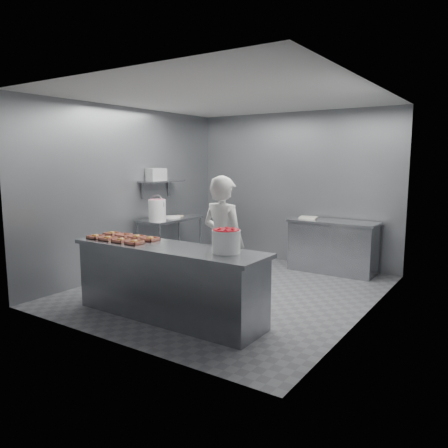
{
  "coord_description": "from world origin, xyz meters",
  "views": [
    {
      "loc": [
        3.45,
        -5.28,
        1.94
      ],
      "look_at": [
        0.05,
        -0.2,
        1.03
      ],
      "focal_mm": 35.0,
      "sensor_mm": 36.0,
      "label": 1
    }
  ],
  "objects_px": {
    "tray_2": "(121,240)",
    "tray_1": "(108,238)",
    "worker": "(223,244)",
    "glaze_bucket": "(157,210)",
    "tray_6": "(137,237)",
    "strawberry_tub": "(226,240)",
    "appliance": "(156,175)",
    "service_counter": "(168,282)",
    "tray_4": "(112,234)",
    "tray_3": "(135,242)",
    "tray_5": "(124,236)",
    "back_counter": "(333,246)",
    "tray_0": "(96,237)",
    "prep_table": "(170,235)",
    "tray_7": "(150,239)"
  },
  "relations": [
    {
      "from": "tray_0",
      "to": "glaze_bucket",
      "type": "height_order",
      "value": "glaze_bucket"
    },
    {
      "from": "service_counter",
      "to": "back_counter",
      "type": "relative_size",
      "value": 1.73
    },
    {
      "from": "tray_2",
      "to": "tray_1",
      "type": "bearing_deg",
      "value": 180.0
    },
    {
      "from": "strawberry_tub",
      "to": "glaze_bucket",
      "type": "bearing_deg",
      "value": 148.53
    },
    {
      "from": "tray_0",
      "to": "prep_table",
      "type": "bearing_deg",
      "value": 103.82
    },
    {
      "from": "tray_2",
      "to": "appliance",
      "type": "distance_m",
      "value": 2.39
    },
    {
      "from": "strawberry_tub",
      "to": "service_counter",
      "type": "bearing_deg",
      "value": -174.87
    },
    {
      "from": "tray_4",
      "to": "tray_6",
      "type": "height_order",
      "value": "same"
    },
    {
      "from": "tray_4",
      "to": "tray_6",
      "type": "relative_size",
      "value": 1.0
    },
    {
      "from": "tray_2",
      "to": "worker",
      "type": "height_order",
      "value": "worker"
    },
    {
      "from": "service_counter",
      "to": "tray_2",
      "type": "height_order",
      "value": "tray_2"
    },
    {
      "from": "service_counter",
      "to": "glaze_bucket",
      "type": "height_order",
      "value": "glaze_bucket"
    },
    {
      "from": "tray_0",
      "to": "glaze_bucket",
      "type": "xyz_separation_m",
      "value": [
        -0.41,
        1.65,
        0.17
      ]
    },
    {
      "from": "tray_4",
      "to": "tray_7",
      "type": "xyz_separation_m",
      "value": [
        0.72,
        0.0,
        0.0
      ]
    },
    {
      "from": "worker",
      "to": "glaze_bucket",
      "type": "xyz_separation_m",
      "value": [
        -1.96,
        0.91,
        0.22
      ]
    },
    {
      "from": "tray_1",
      "to": "tray_6",
      "type": "xyz_separation_m",
      "value": [
        0.24,
        0.28,
        0.0
      ]
    },
    {
      "from": "tray_0",
      "to": "service_counter",
      "type": "bearing_deg",
      "value": 7.03
    },
    {
      "from": "tray_3",
      "to": "glaze_bucket",
      "type": "xyz_separation_m",
      "value": [
        -1.13,
        1.65,
        0.17
      ]
    },
    {
      "from": "tray_2",
      "to": "tray_5",
      "type": "bearing_deg",
      "value": 130.21
    },
    {
      "from": "tray_1",
      "to": "appliance",
      "type": "bearing_deg",
      "value": 115.44
    },
    {
      "from": "tray_0",
      "to": "worker",
      "type": "xyz_separation_m",
      "value": [
        1.55,
        0.74,
        -0.05
      ]
    },
    {
      "from": "service_counter",
      "to": "tray_4",
      "type": "xyz_separation_m",
      "value": [
        -1.14,
        0.14,
        0.47
      ]
    },
    {
      "from": "service_counter",
      "to": "tray_0",
      "type": "xyz_separation_m",
      "value": [
        -1.14,
        -0.14,
        0.47
      ]
    },
    {
      "from": "tray_4",
      "to": "appliance",
      "type": "bearing_deg",
      "value": 112.37
    },
    {
      "from": "back_counter",
      "to": "strawberry_tub",
      "type": "height_order",
      "value": "strawberry_tub"
    },
    {
      "from": "back_counter",
      "to": "tray_5",
      "type": "bearing_deg",
      "value": -119.96
    },
    {
      "from": "prep_table",
      "to": "appliance",
      "type": "bearing_deg",
      "value": -139.02
    },
    {
      "from": "back_counter",
      "to": "tray_7",
      "type": "height_order",
      "value": "tray_7"
    },
    {
      "from": "tray_1",
      "to": "worker",
      "type": "xyz_separation_m",
      "value": [
        1.31,
        0.74,
        -0.05
      ]
    },
    {
      "from": "tray_2",
      "to": "tray_3",
      "type": "height_order",
      "value": "same"
    },
    {
      "from": "tray_3",
      "to": "strawberry_tub",
      "type": "xyz_separation_m",
      "value": [
        1.22,
        0.21,
        0.12
      ]
    },
    {
      "from": "strawberry_tub",
      "to": "appliance",
      "type": "height_order",
      "value": "appliance"
    },
    {
      "from": "tray_4",
      "to": "prep_table",
      "type": "bearing_deg",
      "value": 105.86
    },
    {
      "from": "tray_4",
      "to": "worker",
      "type": "xyz_separation_m",
      "value": [
        1.55,
        0.46,
        -0.05
      ]
    },
    {
      "from": "worker",
      "to": "tray_2",
      "type": "bearing_deg",
      "value": 41.85
    },
    {
      "from": "tray_5",
      "to": "tray_0",
      "type": "bearing_deg",
      "value": -130.92
    },
    {
      "from": "service_counter",
      "to": "tray_0",
      "type": "relative_size",
      "value": 13.88
    },
    {
      "from": "tray_0",
      "to": "tray_6",
      "type": "height_order",
      "value": "same"
    },
    {
      "from": "tray_2",
      "to": "glaze_bucket",
      "type": "bearing_deg",
      "value": 118.36
    },
    {
      "from": "tray_3",
      "to": "appliance",
      "type": "xyz_separation_m",
      "value": [
        -1.4,
        1.94,
        0.75
      ]
    },
    {
      "from": "worker",
      "to": "glaze_bucket",
      "type": "relative_size",
      "value": 3.88
    },
    {
      "from": "tray_2",
      "to": "worker",
      "type": "xyz_separation_m",
      "value": [
        1.07,
        0.74,
        -0.05
      ]
    },
    {
      "from": "glaze_bucket",
      "to": "tray_2",
      "type": "bearing_deg",
      "value": -61.64
    },
    {
      "from": "tray_5",
      "to": "tray_6",
      "type": "xyz_separation_m",
      "value": [
        0.24,
        -0.0,
        0.0
      ]
    },
    {
      "from": "appliance",
      "to": "tray_4",
      "type": "bearing_deg",
      "value": -51.37
    },
    {
      "from": "service_counter",
      "to": "tray_2",
      "type": "bearing_deg",
      "value": -167.94
    },
    {
      "from": "tray_2",
      "to": "tray_7",
      "type": "xyz_separation_m",
      "value": [
        0.24,
        0.28,
        0.0
      ]
    },
    {
      "from": "tray_0",
      "to": "strawberry_tub",
      "type": "height_order",
      "value": "strawberry_tub"
    },
    {
      "from": "prep_table",
      "to": "glaze_bucket",
      "type": "relative_size",
      "value": 2.68
    },
    {
      "from": "tray_3",
      "to": "tray_5",
      "type": "bearing_deg",
      "value": 149.56
    }
  ]
}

